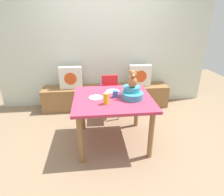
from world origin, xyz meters
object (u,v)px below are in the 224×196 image
coffee_mug (115,94)px  dinner_plate_near (96,98)px  book_stack (105,85)px  pillow_floral_right (140,75)px  infant_seat_teal (132,93)px  pillow_floral_left (71,78)px  teddy_bear (133,79)px  ketchup_bottle (106,98)px  dinner_plate_far (113,91)px  cell_phone (129,88)px  dining_table (113,104)px  highchair (110,91)px

coffee_mug → dinner_plate_near: 0.28m
book_stack → dinner_plate_near: bearing=-99.8°
pillow_floral_right → infant_seat_teal: bearing=-109.0°
pillow_floral_left → book_stack: (0.68, 0.02, -0.19)m
book_stack → teddy_bear: bearing=-77.3°
ketchup_bottle → coffee_mug: 0.26m
book_stack → dinner_plate_far: size_ratio=1.00×
infant_seat_teal → dinner_plate_near: size_ratio=1.65×
pillow_floral_right → dinner_plate_near: pillow_floral_right is taller
pillow_floral_right → book_stack: 0.76m
infant_seat_teal → dinner_plate_far: size_ratio=1.65×
teddy_bear → coffee_mug: 0.33m
cell_phone → ketchup_bottle: bearing=105.7°
dinner_plate_near → cell_phone: (0.54, 0.36, -0.00)m
dining_table → infant_seat_teal: 0.32m
pillow_floral_right → ketchup_bottle: bearing=-119.7°
infant_seat_teal → teddy_bear: teddy_bear is taller
pillow_floral_left → dinner_plate_far: (0.73, -1.01, 0.07)m
pillow_floral_left → ketchup_bottle: size_ratio=2.38×
teddy_bear → cell_phone: bearing=85.2°
pillow_floral_left → book_stack: pillow_floral_left is taller
ketchup_bottle → dinner_plate_near: (-0.13, 0.21, -0.08)m
book_stack → cell_phone: (0.33, -0.89, 0.25)m
cell_phone → dinner_plate_near: bearing=85.1°
book_stack → cell_phone: bearing=-69.7°
dinner_plate_near → pillow_floral_left: bearing=110.8°
pillow_floral_left → highchair: 0.87m
coffee_mug → cell_phone: coffee_mug is taller
coffee_mug → dining_table: bearing=-164.1°
pillow_floral_left → coffee_mug: bearing=-58.7°
dining_table → highchair: bearing=86.6°
highchair → coffee_mug: 0.85m
infant_seat_teal → coffee_mug: infant_seat_teal is taller
dining_table → coffee_mug: coffee_mug is taller
ketchup_bottle → dinner_plate_far: size_ratio=0.92×
pillow_floral_right → coffee_mug: size_ratio=3.67×
highchair → coffee_mug: bearing=-90.7°
pillow_floral_left → highchair: pillow_floral_left is taller
pillow_floral_left → infant_seat_teal: size_ratio=1.33×
pillow_floral_left → teddy_bear: (0.97, -1.28, 0.34)m
book_stack → teddy_bear: teddy_bear is taller
teddy_bear → dinner_plate_far: (-0.24, 0.27, -0.27)m
infant_seat_teal → cell_phone: 0.42m
dining_table → cell_phone: size_ratio=7.69×
pillow_floral_left → coffee_mug: (0.74, -1.22, 0.11)m
ketchup_bottle → infant_seat_teal: bearing=22.4°
book_stack → coffee_mug: (0.07, -1.24, 0.30)m
dinner_plate_near → dinner_plate_far: (0.27, 0.22, 0.00)m
pillow_floral_left → dinner_plate_far: size_ratio=2.20×
cell_phone → highchair: bearing=-8.9°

